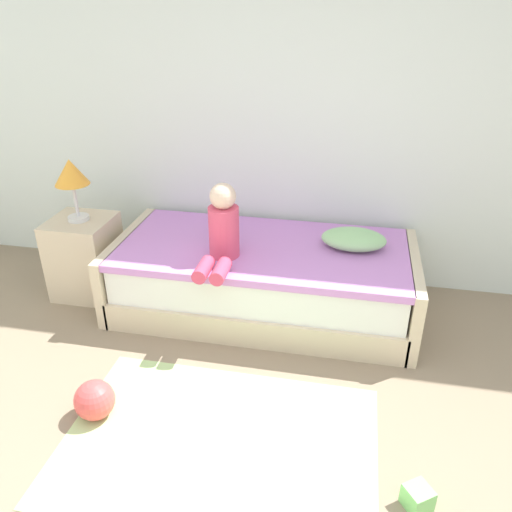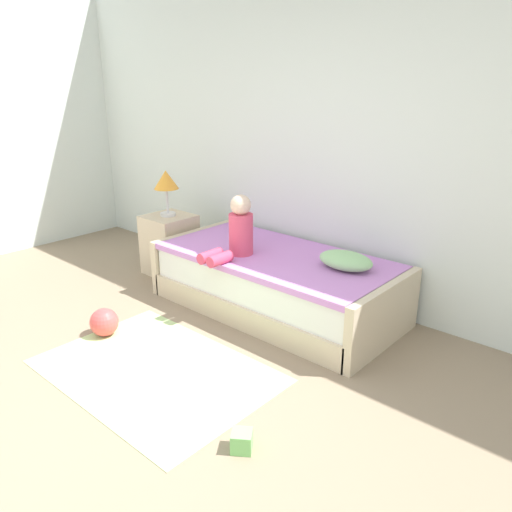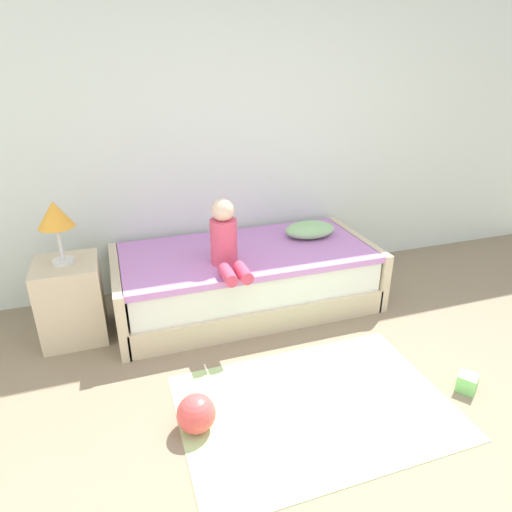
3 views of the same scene
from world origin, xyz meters
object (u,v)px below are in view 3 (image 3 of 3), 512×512
nightstand (71,300)px  toy_ball (196,414)px  pillow (310,230)px  toy_block (467,383)px  table_lamp (55,218)px  child_figure (225,240)px  bed (246,278)px

nightstand → toy_ball: (0.66, -1.20, -0.19)m
nightstand → pillow: bearing=4.1°
toy_ball → toy_block: bearing=-7.8°
table_lamp → toy_ball: bearing=-61.1°
child_figure → toy_block: size_ratio=4.56×
table_lamp → pillow: (1.96, 0.14, -0.37)m
bed → child_figure: size_ratio=4.14×
table_lamp → pillow: 2.00m
bed → toy_block: 1.78m
toy_ball → table_lamp: bearing=118.9°
child_figure → pillow: bearing=21.4°
child_figure → toy_ball: (-0.46, -1.01, -0.60)m
pillow → toy_block: (0.37, -1.57, -0.51)m
nightstand → bed: bearing=1.7°
child_figure → bed: bearing=45.0°
table_lamp → child_figure: (1.12, -0.19, -0.23)m
pillow → table_lamp: bearing=-175.9°
bed → table_lamp: table_lamp is taller
nightstand → table_lamp: (0.00, -0.00, 0.64)m
table_lamp → child_figure: size_ratio=0.88×
table_lamp → toy_block: (2.33, -1.43, -0.88)m
bed → child_figure: 0.56m
pillow → toy_block: 1.69m
nightstand → toy_ball: 1.39m
table_lamp → toy_ball: 1.60m
pillow → toy_ball: 1.92m
nightstand → child_figure: child_figure is taller
nightstand → toy_block: 2.75m
toy_ball → pillow: bearing=46.0°
nightstand → table_lamp: 0.64m
child_figure → pillow: child_figure is taller
bed → pillow: size_ratio=4.80×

